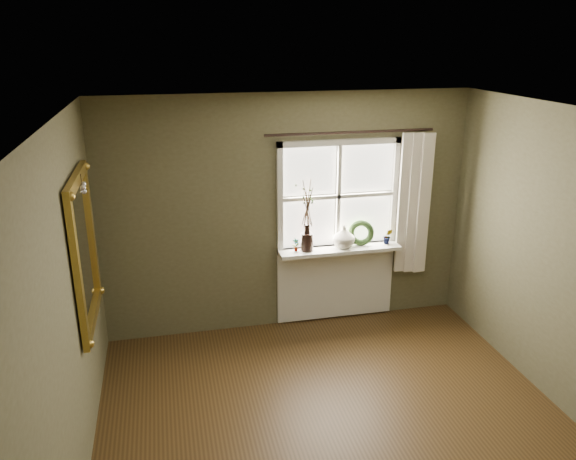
# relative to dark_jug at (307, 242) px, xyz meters

# --- Properties ---
(floor) EXTENTS (4.50, 4.50, 0.00)m
(floor) POSITION_rel_dark_jug_xyz_m (-0.18, -2.12, -1.02)
(floor) COLOR #3E2913
(floor) RESTS_ON ground
(ceiling) EXTENTS (4.50, 4.50, 0.00)m
(ceiling) POSITION_rel_dark_jug_xyz_m (-0.18, -2.12, 1.58)
(ceiling) COLOR silver
(ceiling) RESTS_ON ground
(wall_back) EXTENTS (4.00, 0.10, 2.60)m
(wall_back) POSITION_rel_dark_jug_xyz_m (-0.18, 0.18, 0.28)
(wall_back) COLOR brown
(wall_back) RESTS_ON ground
(wall_left) EXTENTS (0.10, 4.50, 2.60)m
(wall_left) POSITION_rel_dark_jug_xyz_m (-2.23, -2.12, 0.28)
(wall_left) COLOR brown
(wall_left) RESTS_ON ground
(window_frame) EXTENTS (1.36, 0.06, 1.24)m
(window_frame) POSITION_rel_dark_jug_xyz_m (0.37, 0.11, 0.46)
(window_frame) COLOR silver
(window_frame) RESTS_ON wall_back
(window_sill) EXTENTS (1.36, 0.26, 0.04)m
(window_sill) POSITION_rel_dark_jug_xyz_m (0.37, 0.00, -0.12)
(window_sill) COLOR silver
(window_sill) RESTS_ON wall_back
(window_apron) EXTENTS (1.36, 0.04, 0.88)m
(window_apron) POSITION_rel_dark_jug_xyz_m (0.37, 0.11, -0.56)
(window_apron) COLOR silver
(window_apron) RESTS_ON ground
(dark_jug) EXTENTS (0.17, 0.17, 0.20)m
(dark_jug) POSITION_rel_dark_jug_xyz_m (0.00, 0.00, 0.00)
(dark_jug) COLOR black
(dark_jug) RESTS_ON window_sill
(cream_vase) EXTENTS (0.32, 0.32, 0.26)m
(cream_vase) POSITION_rel_dark_jug_xyz_m (0.42, 0.00, 0.03)
(cream_vase) COLOR beige
(cream_vase) RESTS_ON window_sill
(wreath) EXTENTS (0.31, 0.21, 0.30)m
(wreath) POSITION_rel_dark_jug_xyz_m (0.63, 0.04, 0.01)
(wreath) COLOR #263E1B
(wreath) RESTS_ON window_sill
(potted_plant_left) EXTENTS (0.09, 0.07, 0.15)m
(potted_plant_left) POSITION_rel_dark_jug_xyz_m (-0.12, 0.00, -0.02)
(potted_plant_left) COLOR #263E1B
(potted_plant_left) RESTS_ON window_sill
(potted_plant_right) EXTENTS (0.12, 0.11, 0.18)m
(potted_plant_right) POSITION_rel_dark_jug_xyz_m (0.93, 0.00, -0.01)
(potted_plant_right) COLOR #263E1B
(potted_plant_right) RESTS_ON window_sill
(curtain) EXTENTS (0.36, 0.12, 1.59)m
(curtain) POSITION_rel_dark_jug_xyz_m (1.21, 0.01, 0.35)
(curtain) COLOR beige
(curtain) RESTS_ON wall_back
(curtain_rod) EXTENTS (1.84, 0.03, 0.03)m
(curtain_rod) POSITION_rel_dark_jug_xyz_m (0.47, 0.05, 1.16)
(curtain_rod) COLOR black
(curtain_rod) RESTS_ON wall_back
(gilt_mirror) EXTENTS (0.10, 1.07, 1.28)m
(gilt_mirror) POSITION_rel_dark_jug_xyz_m (-2.14, -0.96, 0.45)
(gilt_mirror) COLOR white
(gilt_mirror) RESTS_ON wall_left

